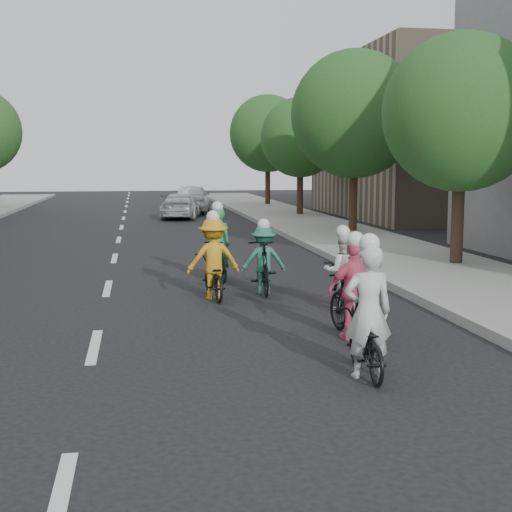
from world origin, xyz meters
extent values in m
plane|color=black|center=(0.00, 0.00, 0.00)|extent=(120.00, 120.00, 0.00)
cube|color=gray|center=(8.00, 10.00, 0.07)|extent=(4.00, 80.00, 0.15)
cube|color=#999993|center=(6.05, 10.00, 0.09)|extent=(0.18, 80.00, 0.18)
cube|color=gray|center=(16.00, 24.00, 4.00)|extent=(10.00, 14.00, 8.00)
cylinder|color=black|center=(8.80, 6.60, 1.14)|extent=(0.32, 0.32, 2.27)
sphere|color=#2D561C|center=(8.80, 6.60, 3.97)|extent=(4.00, 4.00, 4.00)
cylinder|color=black|center=(8.80, 15.60, 1.24)|extent=(0.32, 0.32, 2.48)
sphere|color=#2D561C|center=(8.80, 15.60, 4.53)|extent=(4.80, 4.80, 4.80)
cylinder|color=black|center=(8.80, 24.60, 1.14)|extent=(0.32, 0.32, 2.27)
sphere|color=#2D561C|center=(8.80, 24.60, 3.97)|extent=(4.00, 4.00, 4.00)
cylinder|color=black|center=(8.80, 33.60, 1.24)|extent=(0.32, 0.32, 2.48)
sphere|color=#2D561C|center=(8.80, 33.60, 4.53)|extent=(4.80, 4.80, 4.80)
imported|color=black|center=(2.14, 3.51, 0.44)|extent=(0.72, 1.70, 0.87)
imported|color=orange|center=(2.14, 3.41, 0.82)|extent=(1.10, 0.69, 1.63)
sphere|color=silver|center=(2.14, 3.41, 1.65)|extent=(0.26, 0.26, 0.26)
imported|color=black|center=(4.39, 2.09, 0.41)|extent=(0.78, 1.64, 0.83)
imported|color=silver|center=(4.39, 1.99, 0.72)|extent=(0.77, 0.64, 1.43)
sphere|color=silver|center=(4.39, 1.99, 1.45)|extent=(0.26, 0.26, 0.26)
imported|color=black|center=(3.24, 3.93, 0.55)|extent=(0.62, 1.87, 1.11)
imported|color=#257154|center=(3.24, 3.83, 0.71)|extent=(0.95, 0.58, 1.42)
sphere|color=silver|center=(3.24, 3.83, 1.44)|extent=(0.26, 0.26, 0.26)
imported|color=black|center=(3.52, -2.02, 0.40)|extent=(0.61, 1.56, 0.81)
imported|color=silver|center=(3.52, -2.12, 0.85)|extent=(0.64, 0.43, 1.69)
sphere|color=silver|center=(3.52, -2.12, 1.71)|extent=(0.26, 0.26, 0.26)
imported|color=black|center=(3.94, -0.10, 0.51)|extent=(0.71, 1.75, 1.02)
imported|color=#E4507A|center=(3.94, -0.20, 0.77)|extent=(0.94, 0.49, 1.53)
sphere|color=silver|center=(3.94, -0.20, 1.55)|extent=(0.26, 0.26, 0.26)
imported|color=black|center=(2.47, 5.66, 0.47)|extent=(0.67, 1.61, 0.94)
imported|color=#278F48|center=(2.47, 5.56, 0.85)|extent=(0.67, 0.49, 1.69)
sphere|color=silver|center=(2.47, 5.56, 1.71)|extent=(0.26, 0.26, 0.26)
imported|color=silver|center=(2.78, 24.43, 0.61)|extent=(2.36, 4.44, 1.22)
imported|color=white|center=(3.63, 28.34, 0.79)|extent=(2.48, 4.84, 1.58)
camera|label=1|loc=(0.67, -10.57, 2.71)|focal=50.00mm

